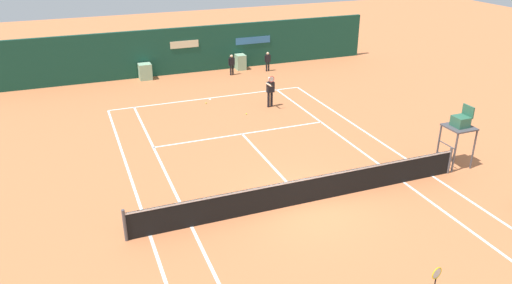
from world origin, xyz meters
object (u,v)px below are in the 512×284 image
Objects in this scene: umpire_chair at (460,126)px; tennis_ball_mid_court at (206,103)px; player_on_baseline at (270,89)px; tennis_ball_near_service_line at (246,114)px; ball_kid_centre_post at (268,60)px; ball_kid_right_post at (232,63)px.

tennis_ball_mid_court is (-7.04, 10.46, -1.62)m from umpire_chair.
player_on_baseline reaches higher than tennis_ball_near_service_line.
umpire_chair is 36.05× the size of tennis_ball_mid_court.
ball_kid_centre_post reaches higher than tennis_ball_near_service_line.
tennis_ball_near_service_line is at bearing 60.51° from ball_kid_centre_post.
ball_kid_right_post is 18.96× the size of tennis_ball_near_service_line.
player_on_baseline is at bearing -29.87° from tennis_ball_mid_court.
ball_kid_centre_post is 18.19× the size of tennis_ball_near_service_line.
ball_kid_centre_post is at bearing 59.80° from tennis_ball_near_service_line.
ball_kid_right_post is at bearing -95.99° from player_on_baseline.
ball_kid_centre_post is 7.06m from tennis_ball_mid_court.
umpire_chair reaches higher than ball_kid_centre_post.
ball_kid_centre_post is at bearing 171.33° from ball_kid_right_post.
ball_kid_centre_post is at bearing 40.11° from tennis_ball_mid_court.
tennis_ball_mid_court and tennis_ball_near_service_line have the same top height.
player_on_baseline is 1.87m from tennis_ball_near_service_line.
tennis_ball_near_service_line is (-5.62, 8.19, -1.62)m from umpire_chair.
ball_kid_right_post is (-4.08, 14.98, -0.91)m from umpire_chair.
umpire_chair reaches higher than player_on_baseline.
tennis_ball_mid_court is (-5.37, -4.53, -0.68)m from ball_kid_centre_post.
umpire_chair is 12.71m from tennis_ball_mid_court.
ball_kid_right_post is at bearing 15.22° from umpire_chair.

